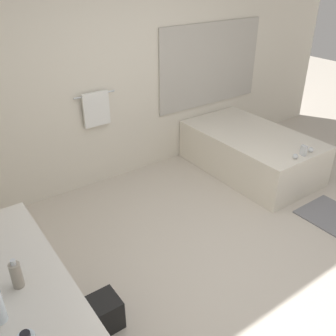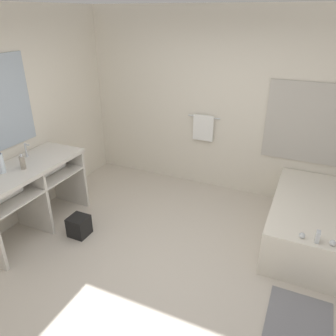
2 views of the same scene
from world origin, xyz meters
TOP-DOWN VIEW (x-y plane):
  - ground_plane at (0.00, 0.00)m, footprint 16.00×16.00m
  - wall_back_with_blinds at (0.05, 2.23)m, footprint 7.40×0.13m
  - vanity_counter at (-1.86, 0.12)m, footprint 0.64×1.49m
  - bathtub at (1.45, 1.32)m, footprint 1.02×1.75m
  - soap_dispenser at (-1.81, 0.03)m, footprint 0.06×0.06m
  - waste_bin at (-1.26, 0.22)m, footprint 0.24×0.24m
  - bath_mat at (1.42, 0.00)m, footprint 0.58×0.65m

SIDE VIEW (x-z plane):
  - ground_plane at x=0.00m, z-range 0.00..0.00m
  - bath_mat at x=1.42m, z-range 0.00..0.02m
  - waste_bin at x=-1.26m, z-range 0.00..0.26m
  - bathtub at x=1.45m, z-range -0.03..0.62m
  - vanity_counter at x=-1.86m, z-range 0.21..1.12m
  - soap_dispenser at x=-1.81m, z-range 0.90..1.09m
  - wall_back_with_blinds at x=0.05m, z-range -0.01..2.69m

